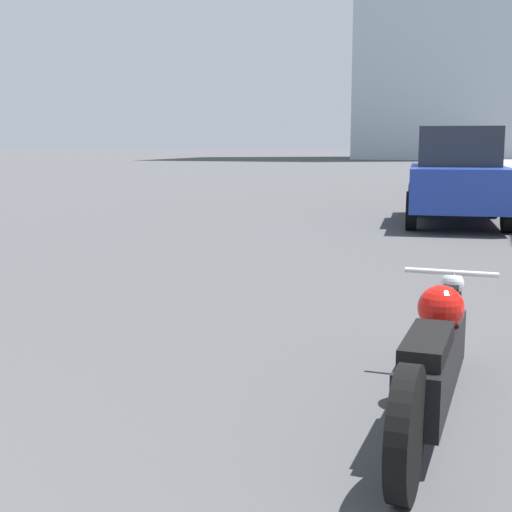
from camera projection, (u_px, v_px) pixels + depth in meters
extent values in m
cylinder|color=black|center=(450.00, 327.00, 5.00)|extent=(0.13, 0.63, 0.62)
cylinder|color=black|center=(406.00, 433.00, 3.16)|extent=(0.13, 0.63, 0.62)
cube|color=black|center=(433.00, 365.00, 4.08)|extent=(0.31, 1.53, 0.32)
sphere|color=red|center=(441.00, 308.00, 4.32)|extent=(0.28, 0.28, 0.28)
cube|color=black|center=(427.00, 344.00, 3.75)|extent=(0.25, 0.70, 0.10)
sphere|color=silver|center=(452.00, 283.00, 4.99)|extent=(0.16, 0.16, 0.16)
cylinder|color=silver|center=(451.00, 272.00, 4.84)|extent=(0.62, 0.06, 0.04)
cube|color=#1E3899|center=(456.00, 186.00, 14.15)|extent=(2.16, 4.51, 0.79)
cube|color=#23282D|center=(458.00, 146.00, 14.03)|extent=(1.69, 2.22, 0.75)
cylinder|color=black|center=(413.00, 200.00, 15.70)|extent=(0.26, 0.73, 0.72)
cylinder|color=black|center=(493.00, 201.00, 15.33)|extent=(0.26, 0.73, 0.72)
cylinder|color=black|center=(411.00, 211.00, 13.09)|extent=(0.26, 0.73, 0.72)
cylinder|color=black|center=(508.00, 213.00, 12.72)|extent=(0.26, 0.73, 0.72)
cube|color=#BCBCC1|center=(474.00, 167.00, 25.86)|extent=(2.01, 4.26, 0.80)
cube|color=#23282D|center=(475.00, 148.00, 25.76)|extent=(1.57, 2.10, 0.58)
cylinder|color=black|center=(456.00, 177.00, 27.39)|extent=(0.26, 0.65, 0.63)
cylinder|color=black|center=(499.00, 177.00, 26.79)|extent=(0.26, 0.65, 0.63)
cylinder|color=black|center=(446.00, 180.00, 25.07)|extent=(0.26, 0.65, 0.63)
cylinder|color=black|center=(493.00, 181.00, 24.46)|extent=(0.26, 0.65, 0.63)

